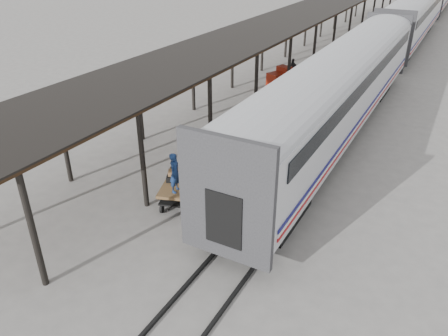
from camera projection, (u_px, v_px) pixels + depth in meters
ground at (203, 191)px, 18.15m from camera, size 160.00×160.00×0.00m
train at (413, 15)px, 41.71m from camera, size 3.45×76.01×4.01m
canopy at (316, 9)px, 36.30m from camera, size 4.90×64.30×4.15m
rails at (408, 43)px, 43.10m from camera, size 1.54×150.00×0.12m
baggage_cart at (181, 187)px, 17.18m from camera, size 1.95×2.67×0.86m
suitcase_stack at (180, 173)px, 17.33m from camera, size 1.30×1.27×0.44m
luggage_tug at (280, 78)px, 30.25m from camera, size 1.52×1.87×1.43m
porter at (175, 173)px, 16.10m from camera, size 0.44×0.61×1.57m
pedestrian at (293, 69)px, 32.00m from camera, size 0.92×0.44×1.52m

